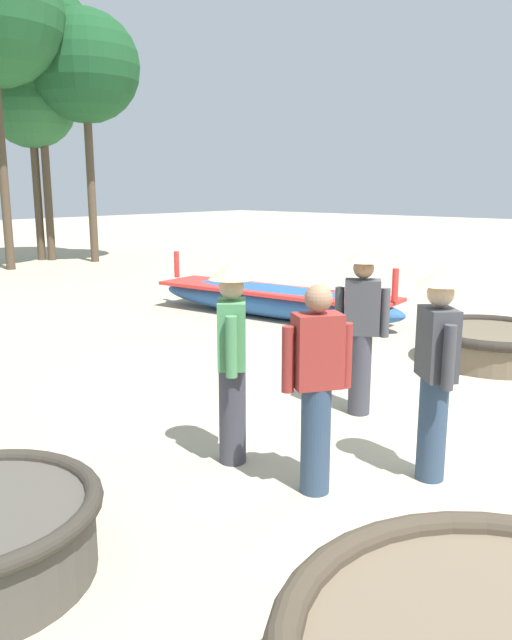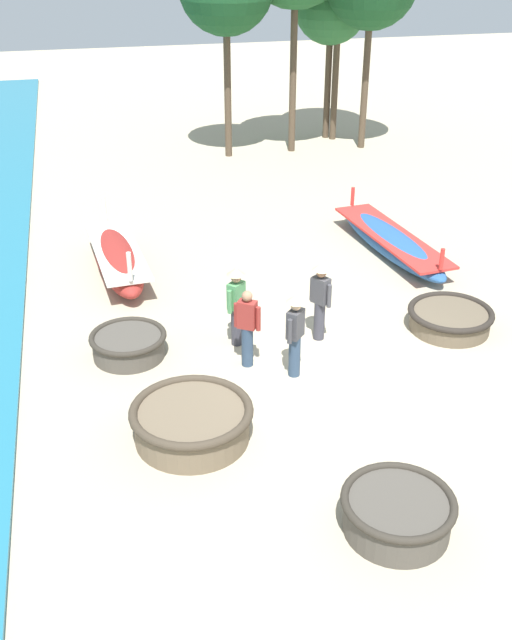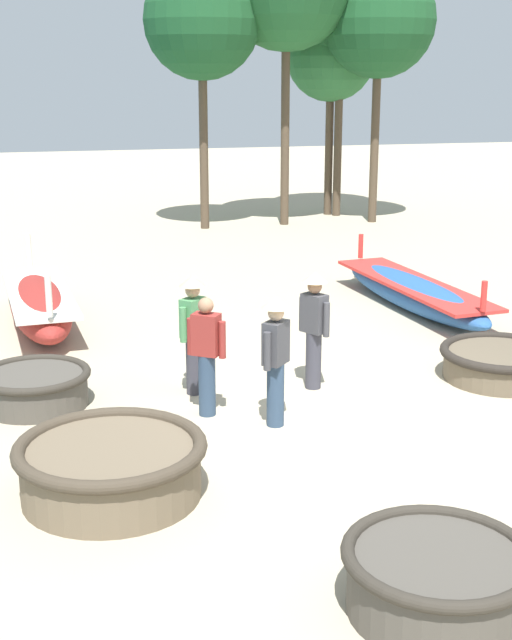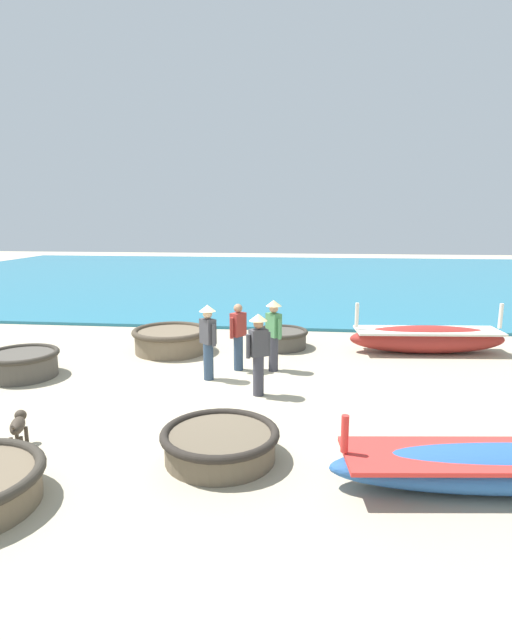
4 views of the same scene
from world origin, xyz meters
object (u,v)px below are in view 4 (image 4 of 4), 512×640
object	(u,v)px
fisherman_hauling	(274,331)
long_boat_blue_hull	(427,339)
fisherman_standing_right	(258,349)
dog	(18,426)
coracle_beside_post	(22,363)
coracle_far_right	(220,443)
coracle_front_right	(281,338)
fisherman_with_hat	(208,337)
coracle_weathered	(171,339)
fisherman_crouching	(238,335)

from	to	relation	value
fisherman_hauling	long_boat_blue_hull	bearing A→B (deg)	117.50
fisherman_standing_right	dog	distance (m)	4.43
fisherman_standing_right	coracle_beside_post	bearing A→B (deg)	-96.38
coracle_beside_post	fisherman_hauling	distance (m)	5.69
coracle_far_right	coracle_front_right	size ratio (longest dim) A/B	1.18
coracle_front_right	fisherman_standing_right	world-z (taller)	fisherman_standing_right
coracle_front_right	dog	xyz separation A→B (m)	(6.54, -3.64, 0.10)
coracle_far_right	fisherman_with_hat	distance (m)	3.80
fisherman_hauling	dog	distance (m)	5.72
coracle_weathered	fisherman_standing_right	xyz separation A→B (m)	(3.03, 2.65, 0.61)
coracle_beside_post	long_boat_blue_hull	size ratio (longest dim) A/B	0.39
dog	long_boat_blue_hull	bearing A→B (deg)	130.64
long_boat_blue_hull	dog	bearing A→B (deg)	-49.36
fisherman_standing_right	dog	xyz separation A→B (m)	(2.74, -3.42, -0.59)
fisherman_standing_right	fisherman_with_hat	world-z (taller)	same
coracle_front_right	coracle_weathered	bearing A→B (deg)	-74.98
fisherman_standing_right	fisherman_crouching	world-z (taller)	fisherman_standing_right
coracle_weathered	coracle_beside_post	bearing A→B (deg)	-48.24
fisherman_standing_right	dog	size ratio (longest dim) A/B	2.55
dog	coracle_weathered	bearing A→B (deg)	172.42
fisherman_crouching	long_boat_blue_hull	bearing A→B (deg)	113.57
coracle_far_right	coracle_beside_post	distance (m)	6.10
fisherman_standing_right	fisherman_with_hat	xyz separation A→B (m)	(-0.87, -1.19, 0.00)
long_boat_blue_hull	fisherman_hauling	distance (m)	4.43
coracle_beside_post	coracle_far_right	bearing A→B (deg)	56.71
coracle_front_right	long_boat_blue_hull	size ratio (longest dim) A/B	0.36
coracle_far_right	dog	size ratio (longest dim) A/B	2.68
fisherman_crouching	coracle_front_right	bearing A→B (deg)	158.47
fisherman_with_hat	coracle_beside_post	bearing A→B (deg)	-86.36
fisherman_with_hat	coracle_far_right	bearing A→B (deg)	14.24
coracle_front_right	fisherman_standing_right	bearing A→B (deg)	-3.22
coracle_weathered	coracle_beside_post	xyz separation A→B (m)	(2.43, -2.72, -0.03)
coracle_front_right	coracle_beside_post	world-z (taller)	coracle_beside_post
coracle_far_right	fisherman_standing_right	bearing A→B (deg)	174.29
fisherman_with_hat	dog	distance (m)	4.28
coracle_weathered	fisherman_with_hat	xyz separation A→B (m)	(2.16, 1.46, 0.61)
coracle_weathered	fisherman_hauling	bearing A→B (deg)	64.17
long_boat_blue_hull	fisherman_crouching	distance (m)	5.16
dog	coracle_front_right	bearing A→B (deg)	150.94
long_boat_blue_hull	fisherman_hauling	bearing A→B (deg)	-62.50
coracle_weathered	fisherman_with_hat	bearing A→B (deg)	34.03
fisherman_with_hat	dog	xyz separation A→B (m)	(3.61, -2.23, -0.59)
coracle_front_right	fisherman_crouching	distance (m)	2.40
coracle_weathered	coracle_front_right	distance (m)	2.97
coracle_front_right	long_boat_blue_hull	world-z (taller)	long_boat_blue_hull
fisherman_standing_right	fisherman_crouching	bearing A→B (deg)	-158.55
coracle_beside_post	dog	size ratio (longest dim) A/B	2.45
fisherman_with_hat	dog	bearing A→B (deg)	-31.69
fisherman_standing_right	fisherman_with_hat	size ratio (longest dim) A/B	1.00
coracle_weathered	coracle_front_right	size ratio (longest dim) A/B	1.36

